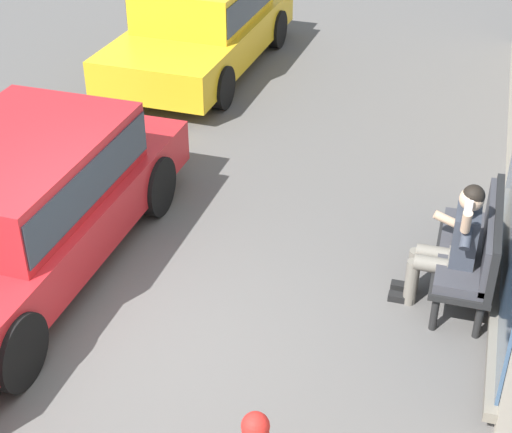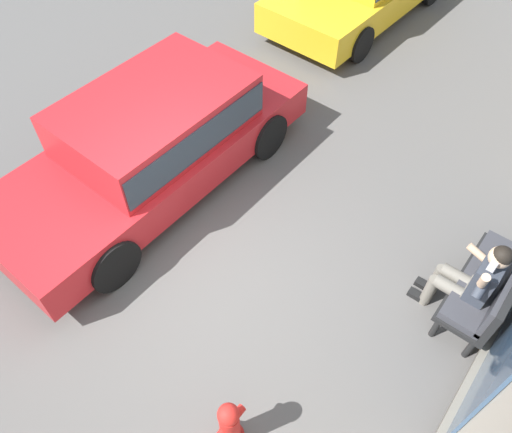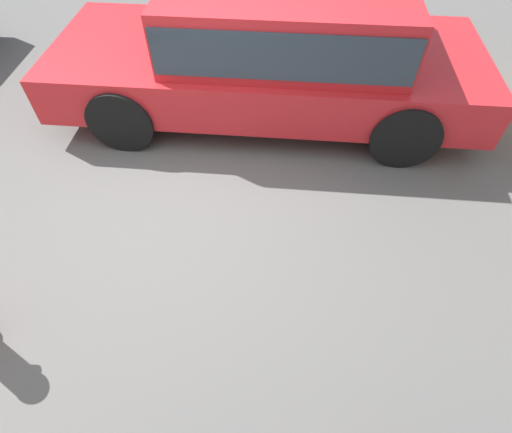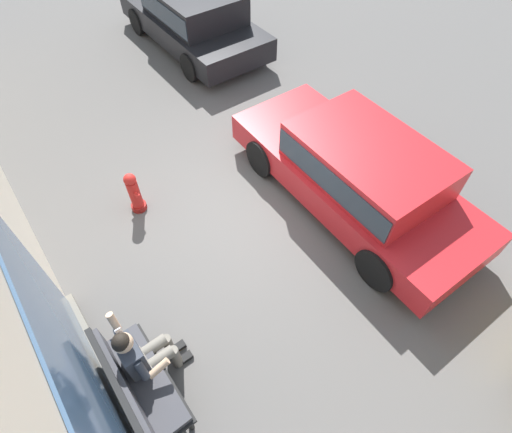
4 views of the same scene
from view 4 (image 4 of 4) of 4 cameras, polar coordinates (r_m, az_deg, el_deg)
ground_plane at (r=6.86m, az=-0.18°, el=0.83°), size 60.00×60.00×0.00m
bench at (r=5.12m, az=-16.85°, el=-21.98°), size 1.42×0.55×0.98m
person_on_phone at (r=5.07m, az=-15.99°, el=-18.35°), size 0.73×0.74×1.32m
parked_car_mid at (r=6.65m, az=14.49°, el=6.37°), size 4.62×1.97×1.37m
parked_car_far at (r=11.01m, az=-8.95°, el=26.52°), size 4.41×2.02×1.40m
fire_hydrant at (r=6.90m, az=-16.98°, el=3.24°), size 0.38×0.26×0.81m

